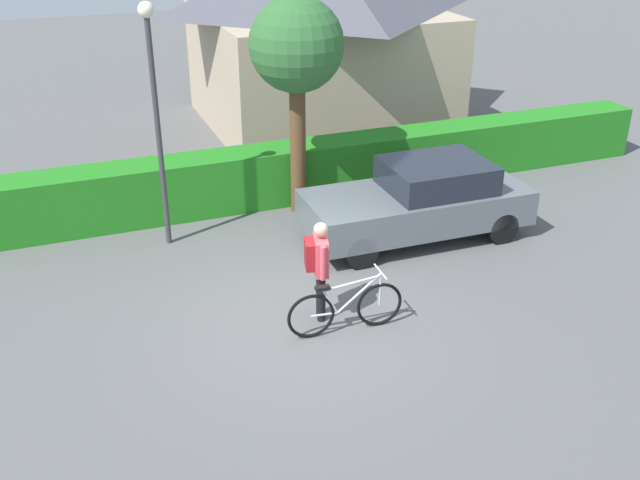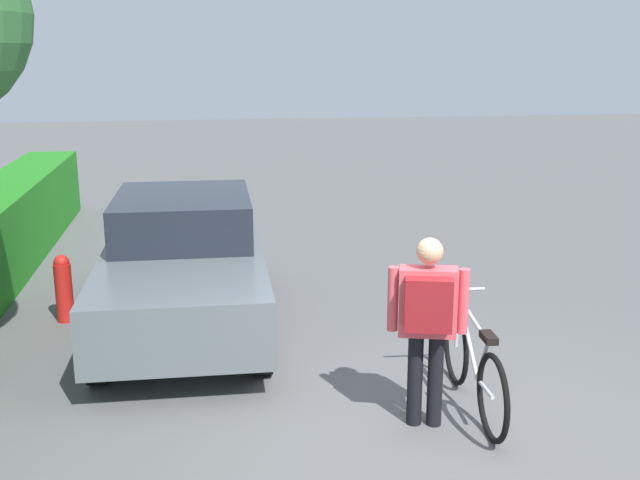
# 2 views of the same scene
# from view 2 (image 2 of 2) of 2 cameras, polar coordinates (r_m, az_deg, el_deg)

# --- Properties ---
(ground_plane) EXTENTS (60.00, 60.00, 0.00)m
(ground_plane) POSITION_cam_2_polar(r_m,az_deg,el_deg) (6.51, 8.37, -14.59)
(ground_plane) COLOR #595959
(parked_car_near) EXTENTS (4.27, 1.82, 1.48)m
(parked_car_near) POSITION_cam_2_polar(r_m,az_deg,el_deg) (8.81, -10.26, -1.60)
(parked_car_near) COLOR slate
(parked_car_near) RESTS_ON ground
(bicycle) EXTENTS (1.84, 0.50, 0.95)m
(bicycle) POSITION_cam_2_polar(r_m,az_deg,el_deg) (6.87, 11.51, -9.38)
(bicycle) COLOR black
(bicycle) RESTS_ON ground
(person_rider) EXTENTS (0.44, 0.65, 1.65)m
(person_rider) POSITION_cam_2_polar(r_m,az_deg,el_deg) (6.28, 8.15, -5.66)
(person_rider) COLOR black
(person_rider) RESTS_ON ground
(fire_hydrant) EXTENTS (0.20, 0.20, 0.81)m
(fire_hydrant) POSITION_cam_2_polar(r_m,az_deg,el_deg) (9.34, -18.85, -3.42)
(fire_hydrant) COLOR red
(fire_hydrant) RESTS_ON ground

